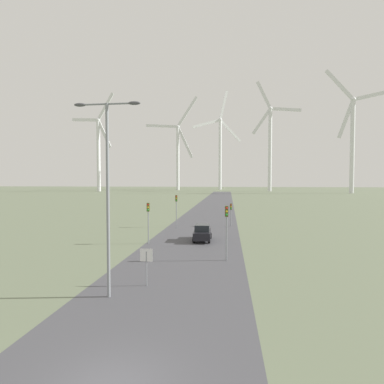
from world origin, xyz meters
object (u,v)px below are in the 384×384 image
at_px(traffic_light_post_near_right, 227,221).
at_px(wind_turbine_left, 178,150).
at_px(streetlamp, 108,177).
at_px(traffic_light_post_mid_left, 176,204).
at_px(traffic_light_post_mid_right, 231,210).
at_px(wind_turbine_far_left, 98,147).
at_px(wind_turbine_far_right, 352,136).
at_px(car_approaching, 202,232).
at_px(wind_turbine_center, 220,147).
at_px(wind_turbine_right, 270,141).
at_px(stop_sign_near, 146,260).
at_px(traffic_light_post_near_left, 148,214).

bearing_deg(traffic_light_post_near_right, wind_turbine_left, 100.93).
bearing_deg(streetlamp, traffic_light_post_mid_left, 91.29).
bearing_deg(traffic_light_post_near_right, traffic_light_post_mid_right, 88.47).
xyz_separation_m(wind_turbine_far_left, wind_turbine_far_right, (141.41, -9.51, 3.04)).
bearing_deg(streetlamp, car_approaching, 76.70).
bearing_deg(traffic_light_post_near_right, wind_turbine_center, 91.80).
xyz_separation_m(wind_turbine_left, wind_turbine_right, (60.07, -17.35, 2.57)).
xyz_separation_m(stop_sign_near, wind_turbine_center, (-1.09, 199.63, 29.31)).
relative_size(stop_sign_near, wind_turbine_right, 0.04).
distance_m(traffic_light_post_mid_right, wind_turbine_center, 176.74).
relative_size(traffic_light_post_near_left, car_approaching, 1.03).
height_order(wind_turbine_center, wind_turbine_far_right, wind_turbine_center).
distance_m(traffic_light_post_near_left, wind_turbine_right, 163.46).
relative_size(stop_sign_near, wind_turbine_left, 0.04).
bearing_deg(traffic_light_post_near_left, traffic_light_post_mid_left, 84.93).
distance_m(car_approaching, wind_turbine_center, 187.57).
height_order(wind_turbine_right, wind_turbine_far_right, wind_turbine_right).
height_order(car_approaching, wind_turbine_center, wind_turbine_center).
distance_m(streetlamp, traffic_light_post_mid_left, 25.75).
bearing_deg(wind_turbine_far_left, wind_turbine_center, 31.74).
bearing_deg(wind_turbine_right, traffic_light_post_near_right, -98.76).
distance_m(traffic_light_post_near_right, wind_turbine_far_right, 155.00).
bearing_deg(wind_turbine_far_left, traffic_light_post_near_right, -62.27).
height_order(stop_sign_near, traffic_light_post_mid_left, traffic_light_post_mid_left).
distance_m(traffic_light_post_mid_left, wind_turbine_far_right, 143.44).
xyz_separation_m(traffic_light_post_near_right, wind_turbine_far_right, (63.35, 138.99, 26.36)).
bearing_deg(wind_turbine_far_right, wind_turbine_center, 142.09).
relative_size(streetlamp, car_approaching, 2.64).
relative_size(traffic_light_post_mid_left, wind_turbine_left, 0.07).
height_order(stop_sign_near, wind_turbine_far_left, wind_turbine_far_left).
bearing_deg(car_approaching, traffic_light_post_near_right, -71.19).
distance_m(traffic_light_post_near_right, traffic_light_post_mid_left, 18.36).
distance_m(traffic_light_post_mid_right, wind_turbine_far_left, 153.61).
relative_size(traffic_light_post_mid_left, wind_turbine_far_left, 0.08).
bearing_deg(wind_turbine_center, traffic_light_post_mid_left, -90.37).
height_order(wind_turbine_far_left, wind_turbine_left, wind_turbine_left).
xyz_separation_m(traffic_light_post_mid_right, wind_turbine_far_right, (62.85, 120.25, 27.24)).
bearing_deg(traffic_light_post_near_left, traffic_light_post_mid_right, 56.50).
height_order(wind_turbine_center, wind_turbine_right, wind_turbine_center).
xyz_separation_m(wind_turbine_far_left, wind_turbine_left, (43.15, 32.14, 1.26)).
bearing_deg(car_approaching, wind_turbine_far_left, 118.19).
bearing_deg(wind_turbine_far_left, wind_turbine_far_right, -3.85).
relative_size(car_approaching, wind_turbine_far_right, 0.06).
bearing_deg(wind_turbine_right, wind_turbine_far_right, -32.48).
xyz_separation_m(streetlamp, wind_turbine_right, (31.78, 171.90, 23.60)).
relative_size(stop_sign_near, wind_turbine_far_right, 0.04).
xyz_separation_m(traffic_light_post_mid_right, wind_turbine_left, (-35.40, 161.91, 25.45)).
xyz_separation_m(streetlamp, traffic_light_post_near_right, (6.60, 8.61, -3.54)).
relative_size(car_approaching, wind_turbine_left, 0.07).
xyz_separation_m(traffic_light_post_mid_left, wind_turbine_far_left, (-70.87, 131.60, 23.31)).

